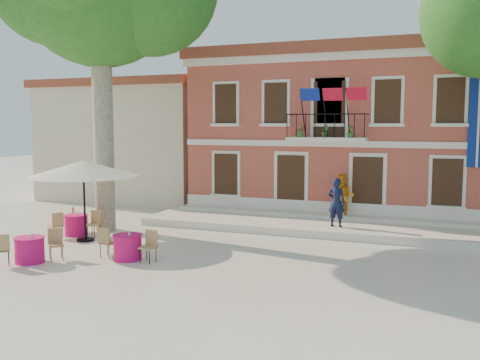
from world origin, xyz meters
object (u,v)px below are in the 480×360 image
patio_umbrella (83,169)px  cafe_table_2 (30,249)px  pedestrian_navy (336,202)px  cafe_table_1 (128,246)px  cafe_table_0 (76,224)px  pedestrian_orange (343,197)px

patio_umbrella → cafe_table_2: 3.76m
patio_umbrella → pedestrian_navy: patio_umbrella is taller
cafe_table_1 → cafe_table_0: bearing=148.1°
patio_umbrella → pedestrian_navy: (8.03, 4.31, -1.34)m
pedestrian_orange → cafe_table_1: bearing=-121.4°
cafe_table_2 → pedestrian_navy: bearing=43.9°
patio_umbrella → cafe_table_1: size_ratio=1.96×
cafe_table_0 → cafe_table_1: (3.80, -2.37, -0.01)m
pedestrian_navy → cafe_table_1: size_ratio=0.94×
pedestrian_orange → cafe_table_2: (-7.61, -9.07, -0.80)m
pedestrian_orange → cafe_table_0: bearing=-147.0°
pedestrian_orange → cafe_table_1: (-5.09, -7.70, -0.80)m
pedestrian_navy → cafe_table_2: bearing=52.9°
patio_umbrella → cafe_table_1: 3.96m
cafe_table_0 → cafe_table_1: same height
cafe_table_0 → cafe_table_2: same height
patio_umbrella → cafe_table_2: patio_umbrella is taller
pedestrian_orange → cafe_table_1: size_ratio=0.94×
pedestrian_orange → cafe_table_0: size_ratio=0.98×
pedestrian_orange → cafe_table_0: 10.40m
patio_umbrella → cafe_table_0: bearing=144.3°
pedestrian_navy → cafe_table_0: 9.70m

